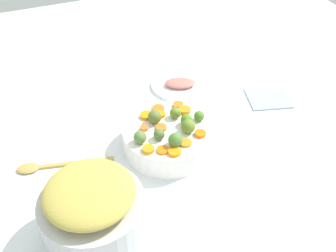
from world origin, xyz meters
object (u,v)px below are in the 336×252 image
wooden_spoon (47,166)px  serving_bowl_carrots (168,138)px  ham_plate (178,85)px  metal_pot (94,218)px

wooden_spoon → serving_bowl_carrots: bearing=-8.8°
wooden_spoon → ham_plate: 0.58m
wooden_spoon → ham_plate: bearing=24.2°
metal_pot → ham_plate: (0.45, 0.52, -0.06)m
ham_plate → wooden_spoon: bearing=-155.8°
serving_bowl_carrots → metal_pot: (-0.29, -0.22, 0.03)m
wooden_spoon → metal_pot: bearing=-74.4°
metal_pot → ham_plate: bearing=49.0°
serving_bowl_carrots → ham_plate: serving_bowl_carrots is taller
serving_bowl_carrots → metal_pot: size_ratio=1.10×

